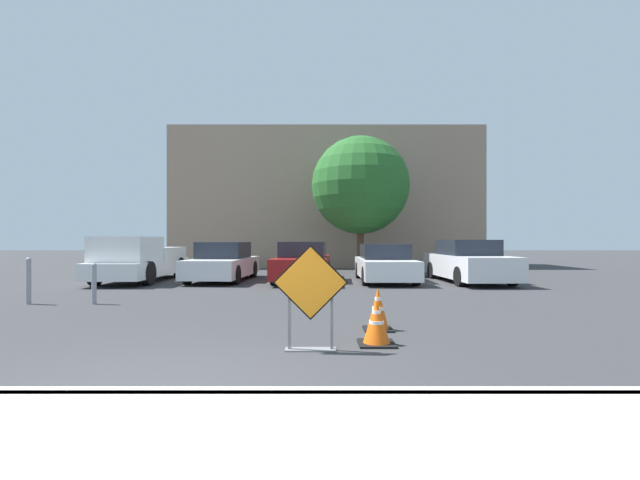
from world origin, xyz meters
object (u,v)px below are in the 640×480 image
object	(u,v)px
parked_car_nearest	(224,263)
bollard_nearest	(95,282)
traffic_cone_nearest	(377,323)
parked_car_second	(304,263)
pickup_truck	(138,261)
bollard_second	(30,280)
traffic_cone_second	(379,309)
parked_car_fourth	(469,262)
parked_car_third	(385,264)
road_closed_sign	(311,292)

from	to	relation	value
parked_car_nearest	bollard_nearest	world-z (taller)	parked_car_nearest
traffic_cone_nearest	bollard_nearest	size ratio (longest dim) A/B	0.66
parked_car_second	bollard_nearest	bearing A→B (deg)	52.99
pickup_truck	parked_car_second	world-z (taller)	pickup_truck
traffic_cone_nearest	parked_car_nearest	xyz separation A→B (m)	(-4.42, 9.74, 0.35)
bollard_nearest	bollard_second	size ratio (longest dim) A/B	0.88
traffic_cone_second	bollard_nearest	xyz separation A→B (m)	(-6.30, 2.88, 0.16)
traffic_cone_second	bollard_second	distance (m)	8.36
parked_car_fourth	parked_car_nearest	bearing A→B (deg)	-6.09
parked_car_second	parked_car_nearest	bearing A→B (deg)	-1.82
traffic_cone_second	bollard_nearest	bearing A→B (deg)	155.43
traffic_cone_nearest	parked_car_second	size ratio (longest dim) A/B	0.13
parked_car_fourth	parked_car_second	bearing A→B (deg)	-5.46
traffic_cone_second	parked_car_third	distance (m)	8.50
traffic_cone_second	parked_car_third	world-z (taller)	parked_car_third
pickup_truck	bollard_second	distance (m)	5.33
parked_car_nearest	parked_car_second	distance (m)	2.99
parked_car_second	parked_car_third	xyz separation A→B (m)	(2.98, -0.12, -0.05)
parked_car_third	parked_car_fourth	world-z (taller)	parked_car_fourth
traffic_cone_second	parked_car_fourth	distance (m)	9.30
parked_car_nearest	parked_car_fourth	distance (m)	8.96
pickup_truck	parked_car_third	distance (m)	8.95
pickup_truck	parked_car_fourth	distance (m)	11.93
traffic_cone_nearest	bollard_second	distance (m)	8.61
traffic_cone_second	parked_car_third	xyz separation A→B (m)	(1.38, 8.39, 0.29)
pickup_truck	traffic_cone_second	bearing A→B (deg)	132.43
traffic_cone_nearest	parked_car_fourth	size ratio (longest dim) A/B	0.13
road_closed_sign	parked_car_nearest	distance (m)	10.69
parked_car_second	parked_car_fourth	xyz separation A→B (m)	(5.96, -0.30, 0.03)
traffic_cone_nearest	parked_car_nearest	world-z (taller)	parked_car_nearest
parked_car_nearest	bollard_nearest	xyz separation A→B (m)	(-1.72, -5.87, -0.15)
parked_car_nearest	traffic_cone_second	bearing A→B (deg)	120.87
road_closed_sign	parked_car_nearest	xyz separation A→B (m)	(-3.48, 10.11, -0.14)
road_closed_sign	traffic_cone_nearest	size ratio (longest dim) A/B	2.28
parked_car_third	traffic_cone_nearest	bearing A→B (deg)	81.14
parked_car_third	bollard_nearest	world-z (taller)	parked_car_third
parked_car_fourth	pickup_truck	bearing A→B (deg)	-2.61
pickup_truck	parked_car_fourth	world-z (taller)	pickup_truck
pickup_truck	parked_car_third	bearing A→B (deg)	-179.07
traffic_cone_second	parked_car_second	world-z (taller)	parked_car_second
traffic_cone_nearest	parked_car_second	world-z (taller)	parked_car_second
road_closed_sign	parked_car_second	distance (m)	9.88
parked_car_fourth	bollard_nearest	distance (m)	11.92
road_closed_sign	bollard_nearest	size ratio (longest dim) A/B	1.50
parked_car_fourth	bollard_second	xyz separation A→B (m)	(-12.21, -5.33, -0.13)
bollard_nearest	parked_car_second	bearing A→B (deg)	50.10
parked_car_second	parked_car_fourth	bearing A→B (deg)	-179.96
parked_car_third	parked_car_second	bearing A→B (deg)	-1.79
traffic_cone_nearest	pickup_truck	size ratio (longest dim) A/B	0.12
bollard_nearest	traffic_cone_second	bearing A→B (deg)	-24.57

